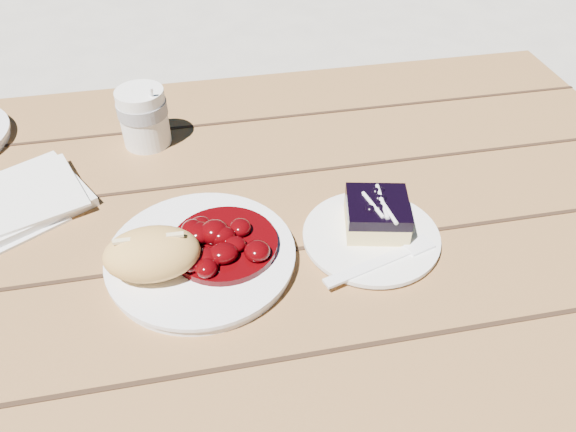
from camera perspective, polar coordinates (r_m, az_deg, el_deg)
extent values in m
cube|color=brown|center=(1.41, 16.33, -0.97)|extent=(0.07, 0.07, 0.70)
cube|color=brown|center=(1.51, -20.72, 5.56)|extent=(1.80, 0.25, 0.04)
cube|color=brown|center=(1.69, 8.61, 2.55)|extent=(0.06, 0.06, 0.42)
cylinder|color=white|center=(0.71, -8.79, -4.20)|extent=(0.23, 0.23, 0.02)
ellipsoid|color=#DDA755|center=(0.67, -13.64, -3.75)|extent=(0.11, 0.08, 0.06)
cylinder|color=white|center=(0.74, 8.42, -2.18)|extent=(0.17, 0.17, 0.01)
cube|color=#F5DA86|center=(0.74, 8.94, -0.28)|extent=(0.09, 0.09, 0.03)
cube|color=black|center=(0.73, 9.12, 0.96)|extent=(0.09, 0.09, 0.02)
cylinder|color=white|center=(0.92, -14.44, 9.69)|extent=(0.07, 0.07, 0.09)
cube|color=white|center=(0.87, -25.13, 1.70)|extent=(0.20, 0.20, 0.01)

